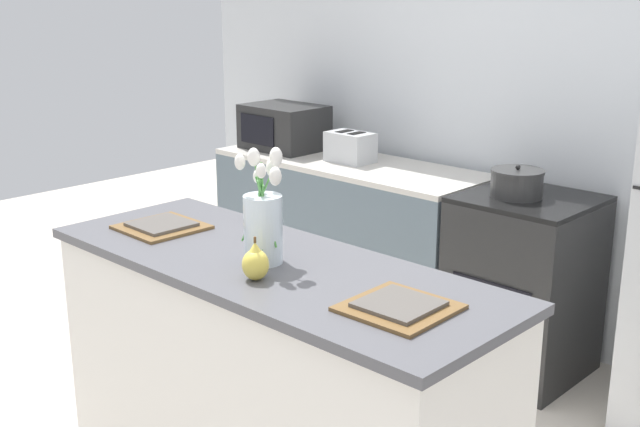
# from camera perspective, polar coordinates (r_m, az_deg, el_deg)

# --- Properties ---
(back_wall) EXTENTS (5.20, 0.08, 2.70)m
(back_wall) POSITION_cam_1_polar(r_m,az_deg,el_deg) (4.27, 16.62, 8.18)
(back_wall) COLOR silver
(back_wall) RESTS_ON ground_plane
(kitchen_island) EXTENTS (1.80, 0.66, 0.96)m
(kitchen_island) POSITION_cam_1_polar(r_m,az_deg,el_deg) (2.97, -3.41, -12.12)
(kitchen_island) COLOR silver
(kitchen_island) RESTS_ON ground_plane
(back_counter) EXTENTS (1.68, 0.60, 0.90)m
(back_counter) POSITION_cam_1_polar(r_m,az_deg,el_deg) (4.73, 2.03, -1.62)
(back_counter) COLOR slate
(back_counter) RESTS_ON ground_plane
(stove_range) EXTENTS (0.60, 0.61, 0.90)m
(stove_range) POSITION_cam_1_polar(r_m,az_deg,el_deg) (4.10, 14.25, -4.96)
(stove_range) COLOR black
(stove_range) RESTS_ON ground_plane
(flower_vase) EXTENTS (0.18, 0.16, 0.41)m
(flower_vase) POSITION_cam_1_polar(r_m,az_deg,el_deg) (2.73, -4.05, -0.50)
(flower_vase) COLOR silver
(flower_vase) RESTS_ON kitchen_island
(pear_figurine) EXTENTS (0.09, 0.09, 0.15)m
(pear_figurine) POSITION_cam_1_polar(r_m,az_deg,el_deg) (2.60, -4.61, -3.52)
(pear_figurine) COLOR #E5CC4C
(pear_figurine) RESTS_ON kitchen_island
(plate_setting_left) EXTENTS (0.30, 0.30, 0.02)m
(plate_setting_left) POSITION_cam_1_polar(r_m,az_deg,el_deg) (3.20, -11.20, -0.88)
(plate_setting_left) COLOR brown
(plate_setting_left) RESTS_ON kitchen_island
(plate_setting_right) EXTENTS (0.30, 0.30, 0.02)m
(plate_setting_right) POSITION_cam_1_polar(r_m,az_deg,el_deg) (2.38, 5.63, -6.60)
(plate_setting_right) COLOR brown
(plate_setting_right) RESTS_ON kitchen_island
(toaster) EXTENTS (0.28, 0.18, 0.17)m
(toaster) POSITION_cam_1_polar(r_m,az_deg,el_deg) (4.59, 2.17, 4.75)
(toaster) COLOR #B7BABC
(toaster) RESTS_ON back_counter
(cooking_pot) EXTENTS (0.25, 0.25, 0.16)m
(cooking_pot) POSITION_cam_1_polar(r_m,az_deg,el_deg) (3.93, 13.82, 2.11)
(cooking_pot) COLOR #2D2D2D
(cooking_pot) RESTS_ON stove_range
(microwave) EXTENTS (0.48, 0.37, 0.27)m
(microwave) POSITION_cam_1_polar(r_m,az_deg,el_deg) (4.96, -2.58, 6.16)
(microwave) COLOR black
(microwave) RESTS_ON back_counter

